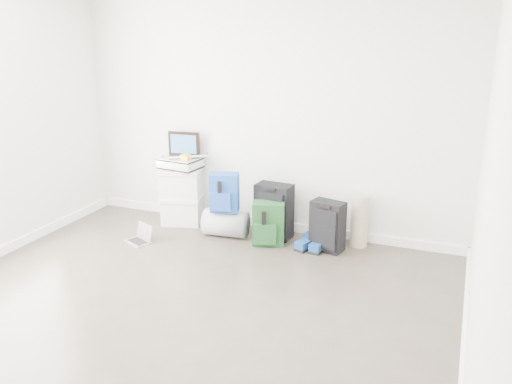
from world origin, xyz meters
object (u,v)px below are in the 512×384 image
at_px(boxes_stack, 182,196).
at_px(briefcase, 181,163).
at_px(carry_on, 327,226).
at_px(laptop, 141,238).
at_px(duffel_bag, 226,223).
at_px(large_suitcase, 274,211).

distance_m(boxes_stack, briefcase, 0.40).
bearing_deg(carry_on, laptop, -150.79).
relative_size(boxes_stack, laptop, 2.07).
height_order(duffel_bag, carry_on, carry_on).
bearing_deg(duffel_bag, carry_on, -3.47).
distance_m(briefcase, large_suitcase, 1.25).
relative_size(briefcase, large_suitcase, 0.73).
xyz_separation_m(duffel_bag, carry_on, (1.16, 0.03, 0.12)).
bearing_deg(boxes_stack, duffel_bag, -32.03).
bearing_deg(duffel_bag, large_suitcase, 12.36).
bearing_deg(duffel_bag, boxes_stack, 158.79).
height_order(carry_on, laptop, carry_on).
height_order(briefcase, large_suitcase, briefcase).
xyz_separation_m(boxes_stack, carry_on, (1.82, -0.17, -0.07)).
height_order(large_suitcase, laptop, large_suitcase).
distance_m(large_suitcase, carry_on, 0.66).
xyz_separation_m(boxes_stack, large_suitcase, (1.17, -0.04, -0.03)).
height_order(duffel_bag, laptop, duffel_bag).
relative_size(duffel_bag, laptop, 1.50).
relative_size(briefcase, duffel_bag, 0.91).
distance_m(briefcase, duffel_bag, 0.91).
distance_m(boxes_stack, duffel_bag, 0.72).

